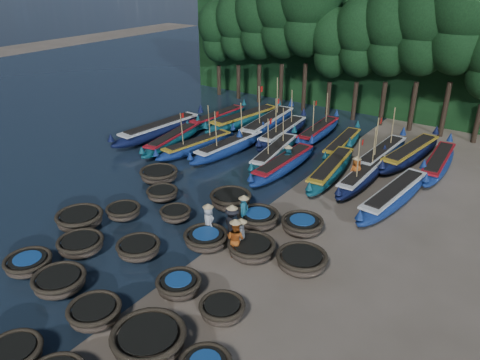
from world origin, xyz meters
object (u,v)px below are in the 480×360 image
Objects in this scene: coracle_18 at (251,248)px; coracle_21 at (162,193)px; coracle_7 at (95,313)px; long_boat_4 at (275,153)px; coracle_17 at (206,239)px; long_boat_3 at (230,146)px; long_boat_11 at (268,124)px; coracle_24 at (302,225)px; coracle_19 at (302,260)px; long_boat_17 at (438,163)px; fisherman_2 at (236,238)px; fisherman_3 at (232,224)px; long_boat_2 at (197,145)px; coracle_2 at (15,354)px; coracle_11 at (81,244)px; coracle_10 at (80,219)px; coracle_13 at (179,285)px; coracle_8 at (149,340)px; long_boat_13 at (318,131)px; long_boat_8 at (394,196)px; long_boat_9 at (218,118)px; fisherman_0 at (208,220)px; fisherman_6 at (356,170)px; coracle_22 at (231,200)px; long_boat_10 at (245,119)px; coracle_16 at (176,214)px; coracle_12 at (139,248)px; coracle_6 at (60,282)px; long_boat_1 at (173,139)px; long_boat_14 at (342,145)px; coracle_15 at (123,211)px; long_boat_7 at (363,175)px; long_boat_6 at (331,169)px; fisherman_5 at (288,157)px; long_boat_12 at (283,133)px; long_boat_0 at (160,130)px; long_boat_15 at (381,155)px; fisherman_1 at (244,210)px; coracle_23 at (258,218)px; long_boat_5 at (284,164)px; coracle_5 at (28,263)px; fisherman_4 at (241,235)px.

coracle_18 is 7.22m from coracle_21.
long_boat_4 is (-2.53, 16.64, 0.12)m from coracle_7.
coracle_18 is (2.14, 0.52, 0.01)m from coracle_17.
long_boat_3 is 5.32m from long_boat_11.
coracle_24 is 10.72m from long_boat_3.
long_boat_17 is at bearing 81.64° from coracle_19.
fisherman_2 is 0.99× the size of fisherman_3.
long_boat_2 is 0.79× the size of long_boat_11.
coracle_11 is at bearing 123.71° from coracle_2.
coracle_13 is at bearing -7.85° from coracle_10.
long_boat_13 reaches higher than coracle_8.
long_boat_8 reaches higher than long_boat_9.
long_boat_8 is at bearing -100.63° from long_boat_17.
fisherman_6 is at bearing -75.59° from fisherman_0.
long_boat_4 is at bearing 107.28° from coracle_8.
coracle_24 is (4.23, 0.01, -0.08)m from coracle_22.
long_boat_10 reaches higher than coracle_24.
coracle_16 is at bearing -119.38° from coracle_22.
fisherman_3 is 9.29m from fisherman_6.
long_boat_8 reaches higher than coracle_12.
long_boat_1 is (-7.16, 14.38, 0.11)m from coracle_6.
coracle_10 is 7.60m from fisherman_3.
long_boat_14 reaches higher than coracle_22.
coracle_15 is (-4.88, 5.79, -0.04)m from coracle_7.
coracle_7 is at bearing 107.67° from fisherman_3.
coracle_18 is (4.89, -0.46, 0.05)m from coracle_16.
coracle_22 is 0.29× the size of long_boat_7.
coracle_17 is at bearing 110.73° from coracle_13.
long_boat_2 reaches higher than long_boat_6.
coracle_12 is 12.15m from fisherman_5.
long_boat_10 is (-6.98, 11.47, 0.10)m from coracle_22.
coracle_8 reaches higher than coracle_7.
long_boat_14 is 3.93× the size of fisherman_0.
long_boat_14 is (5.07, 12.32, 0.12)m from coracle_21.
long_boat_1 is at bearing -37.83° from fisherman_2.
fisherman_0 reaches higher than long_boat_8.
coracle_16 is 0.20× the size of long_boat_12.
fisherman_6 is (-1.38, 9.06, 0.49)m from coracle_19.
long_boat_0 is (-14.88, 5.80, 0.21)m from coracle_24.
long_boat_15 is at bearing 60.60° from coracle_15.
fisherman_1 is at bearing -64.70° from fisherman_2.
long_boat_10 reaches higher than coracle_18.
fisherman_5 is at bearing 81.07° from coracle_16.
coracle_13 is 3.83m from coracle_18.
long_boat_6 is (0.52, 7.21, 0.12)m from coracle_23.
coracle_15 is 0.23× the size of long_boat_5.
coracle_5 is 0.95× the size of coracle_7.
coracle_11 is at bearing -76.46° from coracle_15.
long_boat_8 is 4.35× the size of fisherman_6.
coracle_17 is 1.20× the size of fisherman_4.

